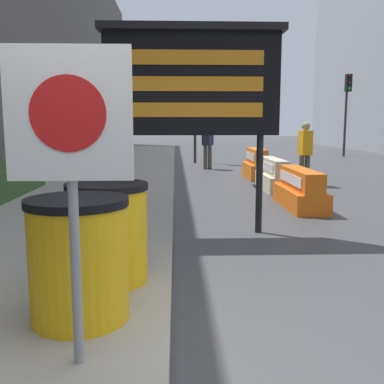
{
  "coord_description": "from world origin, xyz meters",
  "views": [
    {
      "loc": [
        0.05,
        -2.87,
        1.62
      ],
      "look_at": [
        0.33,
        4.82,
        0.46
      ],
      "focal_mm": 42.0,
      "sensor_mm": 36.0,
      "label": 1
    }
  ],
  "objects_px": {
    "jersey_barrier_orange_far": "(300,190)",
    "pedestrian_worker": "(305,148)",
    "barrel_drum_foreground": "(79,259)",
    "jersey_barrier_orange_near": "(256,165)",
    "warning_sign": "(70,140)",
    "traffic_light_near_curb": "(195,91)",
    "pedestrian_passerby": "(208,140)",
    "jersey_barrier_cream": "(273,176)",
    "traffic_light_far_side": "(347,97)",
    "barrel_drum_middle": "(108,232)",
    "traffic_cone_near": "(263,172)",
    "message_board": "(192,83)"
  },
  "relations": [
    {
      "from": "barrel_drum_foreground",
      "to": "pedestrian_passerby",
      "type": "relative_size",
      "value": 0.51
    },
    {
      "from": "jersey_barrier_cream",
      "to": "traffic_cone_near",
      "type": "bearing_deg",
      "value": 111.19
    },
    {
      "from": "barrel_drum_middle",
      "to": "pedestrian_worker",
      "type": "xyz_separation_m",
      "value": [
        4.09,
        7.78,
        0.36
      ]
    },
    {
      "from": "jersey_barrier_orange_far",
      "to": "jersey_barrier_orange_near",
      "type": "height_order",
      "value": "jersey_barrier_orange_near"
    },
    {
      "from": "warning_sign",
      "to": "traffic_light_far_side",
      "type": "distance_m",
      "value": 22.01
    },
    {
      "from": "jersey_barrier_orange_far",
      "to": "pedestrian_passerby",
      "type": "relative_size",
      "value": 1.1
    },
    {
      "from": "traffic_light_far_side",
      "to": "pedestrian_passerby",
      "type": "xyz_separation_m",
      "value": [
        -7.42,
        -6.21,
        -1.89
      ]
    },
    {
      "from": "barrel_drum_foreground",
      "to": "traffic_light_near_curb",
      "type": "height_order",
      "value": "traffic_light_near_curb"
    },
    {
      "from": "jersey_barrier_orange_near",
      "to": "pedestrian_passerby",
      "type": "distance_m",
      "value": 3.21
    },
    {
      "from": "traffic_cone_near",
      "to": "pedestrian_passerby",
      "type": "xyz_separation_m",
      "value": [
        -1.1,
        4.78,
        0.67
      ]
    },
    {
      "from": "barrel_drum_foreground",
      "to": "jersey_barrier_orange_far",
      "type": "height_order",
      "value": "barrel_drum_foreground"
    },
    {
      "from": "warning_sign",
      "to": "traffic_light_far_side",
      "type": "relative_size",
      "value": 0.46
    },
    {
      "from": "jersey_barrier_cream",
      "to": "pedestrian_passerby",
      "type": "relative_size",
      "value": 1.09
    },
    {
      "from": "traffic_light_near_curb",
      "to": "pedestrian_worker",
      "type": "xyz_separation_m",
      "value": [
        2.62,
        -7.07,
        -1.99
      ]
    },
    {
      "from": "traffic_light_near_curb",
      "to": "traffic_light_far_side",
      "type": "xyz_separation_m",
      "value": [
        7.76,
        3.61,
        -0.03
      ]
    },
    {
      "from": "jersey_barrier_orange_far",
      "to": "traffic_light_near_curb",
      "type": "distance_m",
      "value": 10.74
    },
    {
      "from": "barrel_drum_foreground",
      "to": "warning_sign",
      "type": "bearing_deg",
      "value": -79.56
    },
    {
      "from": "traffic_cone_near",
      "to": "pedestrian_worker",
      "type": "height_order",
      "value": "pedestrian_worker"
    },
    {
      "from": "barrel_drum_foreground",
      "to": "jersey_barrier_cream",
      "type": "distance_m",
      "value": 8.48
    },
    {
      "from": "message_board",
      "to": "warning_sign",
      "type": "bearing_deg",
      "value": -101.92
    },
    {
      "from": "traffic_light_near_curb",
      "to": "pedestrian_passerby",
      "type": "xyz_separation_m",
      "value": [
        0.34,
        -2.6,
        -1.91
      ]
    },
    {
      "from": "barrel_drum_foreground",
      "to": "jersey_barrier_orange_near",
      "type": "distance_m",
      "value": 10.7
    },
    {
      "from": "barrel_drum_middle",
      "to": "jersey_barrier_orange_near",
      "type": "distance_m",
      "value": 9.88
    },
    {
      "from": "jersey_barrier_orange_near",
      "to": "pedestrian_worker",
      "type": "height_order",
      "value": "pedestrian_worker"
    },
    {
      "from": "traffic_light_far_side",
      "to": "pedestrian_worker",
      "type": "relative_size",
      "value": 2.42
    },
    {
      "from": "barrel_drum_middle",
      "to": "warning_sign",
      "type": "bearing_deg",
      "value": -88.86
    },
    {
      "from": "jersey_barrier_orange_far",
      "to": "pedestrian_worker",
      "type": "bearing_deg",
      "value": 72.57
    },
    {
      "from": "traffic_cone_near",
      "to": "jersey_barrier_cream",
      "type": "bearing_deg",
      "value": -68.81
    },
    {
      "from": "message_board",
      "to": "jersey_barrier_orange_near",
      "type": "height_order",
      "value": "message_board"
    },
    {
      "from": "jersey_barrier_orange_far",
      "to": "traffic_cone_near",
      "type": "distance_m",
      "value": 2.91
    },
    {
      "from": "traffic_light_far_side",
      "to": "pedestrian_passerby",
      "type": "bearing_deg",
      "value": -140.08
    },
    {
      "from": "barrel_drum_middle",
      "to": "jersey_barrier_orange_near",
      "type": "relative_size",
      "value": 0.53
    },
    {
      "from": "barrel_drum_foreground",
      "to": "message_board",
      "type": "distance_m",
      "value": 3.82
    },
    {
      "from": "pedestrian_worker",
      "to": "message_board",
      "type": "bearing_deg",
      "value": -33.47
    },
    {
      "from": "jersey_barrier_orange_far",
      "to": "traffic_light_near_curb",
      "type": "bearing_deg",
      "value": 98.93
    },
    {
      "from": "warning_sign",
      "to": "jersey_barrier_cream",
      "type": "xyz_separation_m",
      "value": [
        3.05,
        8.52,
        -1.19
      ]
    },
    {
      "from": "barrel_drum_foreground",
      "to": "pedestrian_worker",
      "type": "bearing_deg",
      "value": 64.12
    },
    {
      "from": "warning_sign",
      "to": "pedestrian_worker",
      "type": "relative_size",
      "value": 1.13
    },
    {
      "from": "jersey_barrier_cream",
      "to": "traffic_light_far_side",
      "type": "distance_m",
      "value": 13.24
    },
    {
      "from": "traffic_light_near_curb",
      "to": "pedestrian_passerby",
      "type": "distance_m",
      "value": 3.24
    },
    {
      "from": "traffic_light_near_curb",
      "to": "traffic_light_far_side",
      "type": "distance_m",
      "value": 8.56
    },
    {
      "from": "traffic_cone_near",
      "to": "traffic_light_near_curb",
      "type": "bearing_deg",
      "value": 101.08
    },
    {
      "from": "jersey_barrier_cream",
      "to": "pedestrian_passerby",
      "type": "xyz_separation_m",
      "value": [
        -1.27,
        5.22,
        0.72
      ]
    },
    {
      "from": "jersey_barrier_cream",
      "to": "barrel_drum_middle",
      "type": "bearing_deg",
      "value": -113.64
    },
    {
      "from": "barrel_drum_middle",
      "to": "pedestrian_passerby",
      "type": "relative_size",
      "value": 0.51
    },
    {
      "from": "message_board",
      "to": "pedestrian_passerby",
      "type": "xyz_separation_m",
      "value": [
        0.93,
        9.74,
        -1.15
      ]
    },
    {
      "from": "traffic_light_far_side",
      "to": "pedestrian_passerby",
      "type": "relative_size",
      "value": 2.26
    },
    {
      "from": "jersey_barrier_cream",
      "to": "jersey_barrier_orange_near",
      "type": "bearing_deg",
      "value": 90.0
    },
    {
      "from": "barrel_drum_middle",
      "to": "traffic_cone_near",
      "type": "bearing_deg",
      "value": 68.73
    },
    {
      "from": "jersey_barrier_orange_far",
      "to": "jersey_barrier_orange_near",
      "type": "xyz_separation_m",
      "value": [
        0.0,
        4.82,
        0.06
      ]
    }
  ]
}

